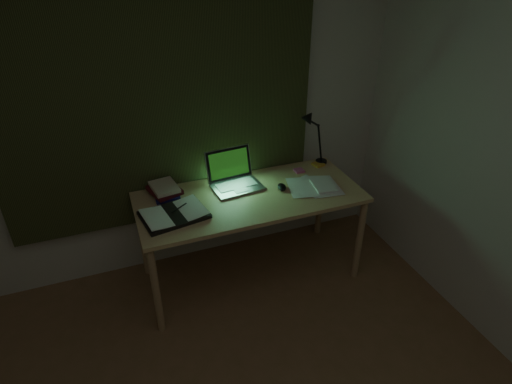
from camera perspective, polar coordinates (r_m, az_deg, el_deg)
wall_back at (r=3.05m, az=-12.83°, el=10.17°), size 3.50×0.00×2.50m
curtain at (r=2.95m, az=-13.15°, el=13.55°), size 2.20×0.06×2.00m
desk at (r=3.22m, az=-0.76°, el=-5.99°), size 1.59×0.69×0.72m
laptop at (r=3.04m, az=-2.56°, el=2.58°), size 0.39×0.43×0.25m
open_textbook at (r=2.83m, az=-10.87°, el=-2.90°), size 0.45×0.36×0.04m
book_stack at (r=3.06m, az=-11.94°, el=0.28°), size 0.21×0.24×0.09m
loose_papers at (r=3.14m, az=8.02°, el=0.86°), size 0.43×0.44×0.02m
mouse at (r=3.08m, az=3.46°, el=0.66°), size 0.08×0.11×0.04m
sticky_yellow at (r=3.45m, az=8.28°, el=3.68°), size 0.10×0.10×0.02m
sticky_pink at (r=3.34m, az=5.76°, el=2.86°), size 0.07×0.07×0.01m
desk_lamp at (r=3.40m, az=9.00°, el=7.62°), size 0.35×0.29×0.49m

